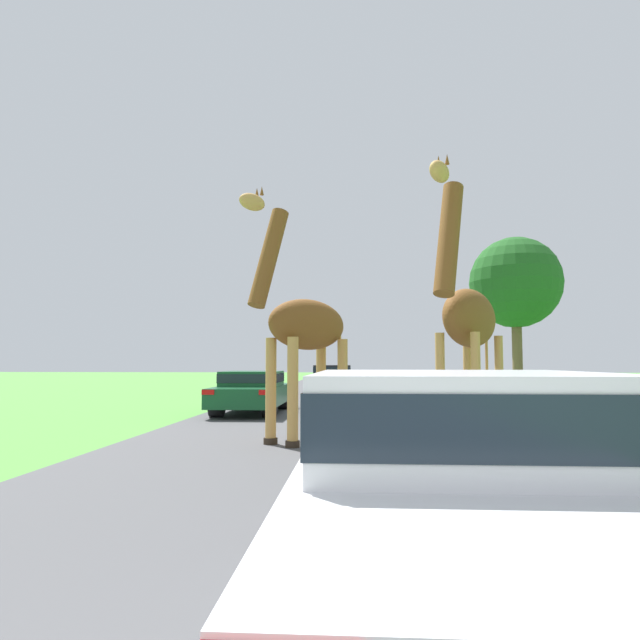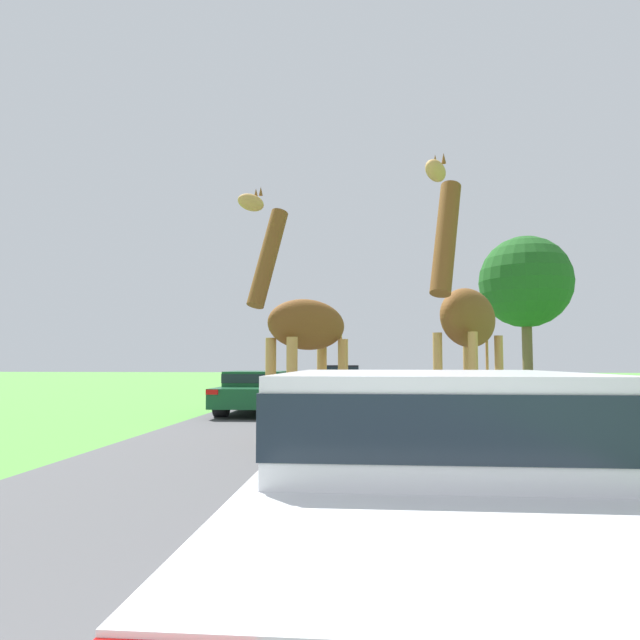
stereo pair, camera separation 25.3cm
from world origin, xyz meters
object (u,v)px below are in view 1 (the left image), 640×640
car_queue_right (333,378)px  tree_left_edge (516,283)px  car_queue_left (252,390)px  car_lead_maroon (461,483)px  giraffe_near_road (303,329)px  giraffe_companion (468,316)px

car_queue_right → tree_left_edge: 11.29m
car_queue_left → tree_left_edge: size_ratio=0.55×
car_lead_maroon → tree_left_edge: bearing=73.8°
car_lead_maroon → tree_left_edge: 28.73m
giraffe_near_road → car_lead_maroon: 7.50m
car_lead_maroon → giraffe_near_road: bearing=102.8°
giraffe_near_road → tree_left_edge: bearing=-76.7°
car_queue_right → tree_left_edge: size_ratio=0.51×
car_queue_right → car_lead_maroon: bearing=-85.8°
tree_left_edge → giraffe_companion: bearing=-107.5°
giraffe_near_road → car_queue_left: size_ratio=1.03×
giraffe_near_road → car_queue_right: size_ratio=1.12×
giraffe_companion → car_lead_maroon: bearing=105.1°
car_lead_maroon → car_queue_right: 24.16m
giraffe_companion → car_lead_maroon: size_ratio=0.98×
giraffe_companion → tree_left_edge: size_ratio=0.57×
giraffe_near_road → giraffe_companion: giraffe_near_road is taller
car_queue_right → car_queue_left: (-1.95, -10.84, -0.06)m
tree_left_edge → car_queue_right: bearing=-162.3°
giraffe_near_road → tree_left_edge: (9.54, 19.99, 3.55)m
car_queue_right → car_queue_left: size_ratio=0.92×
giraffe_companion → car_queue_left: size_ratio=1.03×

